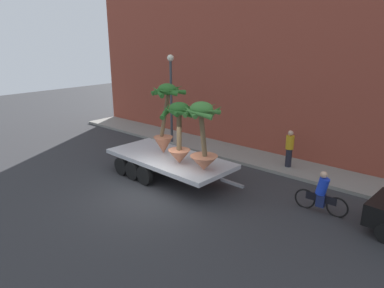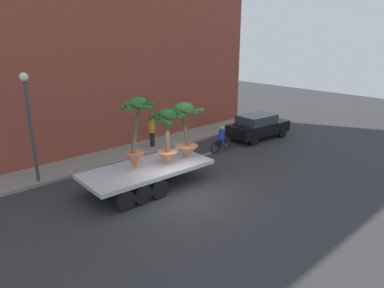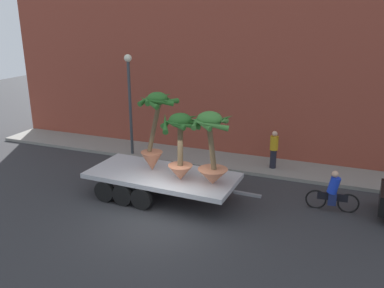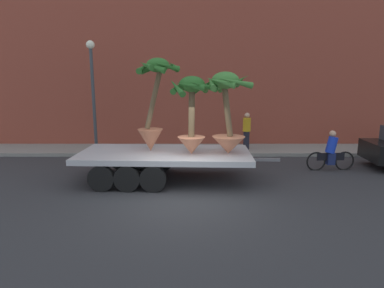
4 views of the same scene
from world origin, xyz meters
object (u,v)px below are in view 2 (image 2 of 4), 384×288
at_px(potted_palm_front, 186,130).
at_px(parked_car, 258,126).
at_px(potted_palm_middle, 167,134).
at_px(pedestrian_near_gate, 152,132).
at_px(cyclist, 221,140).
at_px(flatbed_trailer, 143,173).
at_px(potted_palm_rear, 137,132).
at_px(street_lamp, 29,114).

height_order(potted_palm_front, parked_car, potted_palm_front).
bearing_deg(potted_palm_middle, potted_palm_front, 3.43).
bearing_deg(potted_palm_front, pedestrian_near_gate, 72.62).
bearing_deg(pedestrian_near_gate, potted_palm_middle, -118.98).
height_order(potted_palm_middle, potted_palm_front, potted_palm_front).
bearing_deg(cyclist, potted_palm_front, -160.13).
distance_m(parked_car, pedestrian_near_gate, 6.88).
distance_m(flatbed_trailer, potted_palm_rear, 1.80).
distance_m(potted_palm_rear, parked_car, 10.24).
xyz_separation_m(flatbed_trailer, street_lamp, (-3.16, 3.66, 2.46)).
relative_size(potted_palm_rear, pedestrian_near_gate, 1.79).
distance_m(potted_palm_rear, street_lamp, 4.71).
xyz_separation_m(potted_palm_middle, parked_car, (8.77, 1.66, -1.54)).
relative_size(potted_palm_front, pedestrian_near_gate, 1.53).
bearing_deg(cyclist, potted_palm_rear, -170.53).
xyz_separation_m(potted_palm_front, cyclist, (4.08, 1.47, -1.63)).
xyz_separation_m(potted_palm_middle, pedestrian_near_gate, (2.54, 4.58, -1.32)).
bearing_deg(potted_palm_middle, cyclist, 16.50).
distance_m(potted_palm_middle, street_lamp, 5.93).
bearing_deg(potted_palm_middle, pedestrian_near_gate, 61.02).
relative_size(cyclist, parked_car, 0.42).
bearing_deg(pedestrian_near_gate, flatbed_trailer, -130.88).
distance_m(potted_palm_rear, potted_palm_middle, 1.35).
distance_m(flatbed_trailer, cyclist, 6.46).
bearing_deg(street_lamp, pedestrian_near_gate, 4.97).
bearing_deg(potted_palm_middle, flatbed_trailer, 164.08).
height_order(potted_palm_rear, potted_palm_middle, potted_palm_rear).
height_order(potted_palm_rear, cyclist, potted_palm_rear).
relative_size(cyclist, street_lamp, 0.38).
bearing_deg(potted_palm_front, potted_palm_middle, -176.57).
bearing_deg(parked_car, potted_palm_front, -168.21).
height_order(potted_palm_middle, cyclist, potted_palm_middle).
height_order(flatbed_trailer, potted_palm_middle, potted_palm_middle).
bearing_deg(pedestrian_near_gate, parked_car, -25.07).
distance_m(flatbed_trailer, potted_palm_front, 2.75).
distance_m(potted_palm_rear, potted_palm_front, 2.42).
distance_m(potted_palm_rear, cyclist, 6.81).
xyz_separation_m(parked_car, street_lamp, (-13.07, 2.32, 2.40)).
relative_size(potted_palm_rear, cyclist, 1.66).
bearing_deg(potted_palm_middle, potted_palm_rear, 159.59).
xyz_separation_m(cyclist, street_lamp, (-9.50, 2.45, 2.56)).
distance_m(parked_car, street_lamp, 13.49).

